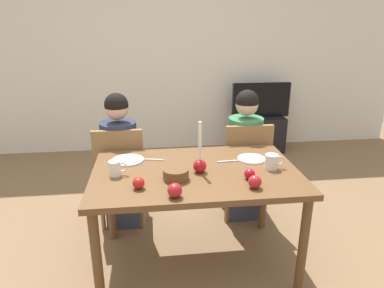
# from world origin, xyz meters

# --- Properties ---
(ground_plane) EXTENTS (7.68, 7.68, 0.00)m
(ground_plane) POSITION_xyz_m (0.00, 0.00, 0.00)
(ground_plane) COLOR brown
(back_wall) EXTENTS (6.40, 0.10, 2.60)m
(back_wall) POSITION_xyz_m (0.00, 2.60, 1.30)
(back_wall) COLOR silver
(back_wall) RESTS_ON ground
(dining_table) EXTENTS (1.40, 0.90, 0.75)m
(dining_table) POSITION_xyz_m (0.00, 0.00, 0.67)
(dining_table) COLOR brown
(dining_table) RESTS_ON ground
(chair_left) EXTENTS (0.40, 0.40, 0.90)m
(chair_left) POSITION_xyz_m (-0.56, 0.61, 0.51)
(chair_left) COLOR olive
(chair_left) RESTS_ON ground
(chair_right) EXTENTS (0.40, 0.40, 0.90)m
(chair_right) POSITION_xyz_m (0.52, 0.61, 0.51)
(chair_right) COLOR olive
(chair_right) RESTS_ON ground
(person_left_child) EXTENTS (0.30, 0.30, 1.17)m
(person_left_child) POSITION_xyz_m (-0.56, 0.64, 0.57)
(person_left_child) COLOR #33384C
(person_left_child) RESTS_ON ground
(person_right_child) EXTENTS (0.30, 0.30, 1.17)m
(person_right_child) POSITION_xyz_m (0.52, 0.64, 0.57)
(person_right_child) COLOR #33384C
(person_right_child) RESTS_ON ground
(tv_stand) EXTENTS (0.64, 0.40, 0.48)m
(tv_stand) POSITION_xyz_m (1.19, 2.30, 0.24)
(tv_stand) COLOR black
(tv_stand) RESTS_ON ground
(tv) EXTENTS (0.79, 0.05, 0.46)m
(tv) POSITION_xyz_m (1.19, 2.30, 0.71)
(tv) COLOR black
(tv) RESTS_ON tv_stand
(candle_centerpiece) EXTENTS (0.09, 0.09, 0.35)m
(candle_centerpiece) POSITION_xyz_m (0.02, -0.04, 0.82)
(candle_centerpiece) COLOR red
(candle_centerpiece) RESTS_ON dining_table
(plate_left) EXTENTS (0.23, 0.23, 0.01)m
(plate_left) POSITION_xyz_m (-0.47, 0.23, 0.76)
(plate_left) COLOR silver
(plate_left) RESTS_ON dining_table
(plate_right) EXTENTS (0.20, 0.20, 0.01)m
(plate_right) POSITION_xyz_m (0.43, 0.14, 0.76)
(plate_right) COLOR white
(plate_right) RESTS_ON dining_table
(mug_left) EXTENTS (0.12, 0.08, 0.10)m
(mug_left) POSITION_xyz_m (-0.53, -0.02, 0.80)
(mug_left) COLOR white
(mug_left) RESTS_ON dining_table
(mug_right) EXTENTS (0.14, 0.09, 0.10)m
(mug_right) POSITION_xyz_m (0.52, -0.04, 0.80)
(mug_right) COLOR silver
(mug_right) RESTS_ON dining_table
(fork_left) EXTENTS (0.18, 0.05, 0.01)m
(fork_left) POSITION_xyz_m (-0.30, 0.22, 0.75)
(fork_left) COLOR silver
(fork_left) RESTS_ON dining_table
(fork_right) EXTENTS (0.18, 0.02, 0.01)m
(fork_right) POSITION_xyz_m (0.26, 0.12, 0.75)
(fork_right) COLOR silver
(fork_right) RESTS_ON dining_table
(bowl_walnuts) EXTENTS (0.17, 0.17, 0.07)m
(bowl_walnuts) POSITION_xyz_m (-0.14, -0.12, 0.78)
(bowl_walnuts) COLOR brown
(bowl_walnuts) RESTS_ON dining_table
(apple_near_candle) EXTENTS (0.07, 0.07, 0.07)m
(apple_near_candle) POSITION_xyz_m (-0.38, -0.23, 0.79)
(apple_near_candle) COLOR red
(apple_near_candle) RESTS_ON dining_table
(apple_by_left_plate) EXTENTS (0.09, 0.09, 0.09)m
(apple_by_left_plate) POSITION_xyz_m (-0.17, -0.37, 0.79)
(apple_by_left_plate) COLOR #AB1D21
(apple_by_left_plate) RESTS_ON dining_table
(apple_by_right_mug) EXTENTS (0.07, 0.07, 0.07)m
(apple_by_right_mug) POSITION_xyz_m (0.33, -0.18, 0.79)
(apple_by_right_mug) COLOR #AD0F20
(apple_by_right_mug) RESTS_ON dining_table
(apple_far_edge) EXTENTS (0.08, 0.08, 0.08)m
(apple_far_edge) POSITION_xyz_m (0.32, -0.31, 0.79)
(apple_far_edge) COLOR #AF1D21
(apple_far_edge) RESTS_ON dining_table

